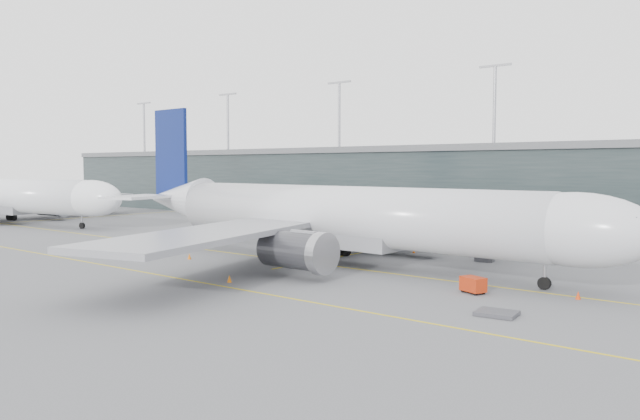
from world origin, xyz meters
The scene contains 17 objects.
ground centered at (0.00, 0.00, 0.00)m, with size 320.00×320.00×0.00m, color #525156.
taxiline_a centered at (0.00, -4.00, 0.01)m, with size 160.00×0.25×0.02m, color gold.
taxiline_b centered at (0.00, -20.00, 0.01)m, with size 160.00×0.25×0.02m, color gold.
taxiline_lead_main centered at (5.00, 20.00, 0.01)m, with size 0.25×60.00×0.02m, color gold.
taxiline_lead_adj centered at (-75.00, 20.00, 0.01)m, with size 0.25×60.00×0.02m, color gold.
terminal centered at (0.00, 58.00, 7.62)m, with size 240.00×36.00×29.00m.
main_aircraft centered at (8.08, -2.04, 5.51)m, with size 69.85×65.79×19.63m.
jet_bridge centered at (19.19, 24.49, 5.15)m, with size 11.56×44.89×6.87m.
gse_cart centered at (27.83, -8.17, 0.81)m, with size 2.50×2.07×1.46m.
baggage_dolly centered at (32.85, -14.70, 0.18)m, with size 2.97×2.38×0.30m, color #3B3B40.
uld_a centered at (-3.75, 10.43, 0.93)m, with size 2.40×2.20×1.76m.
uld_b centered at (-2.90, 11.13, 0.99)m, with size 2.22×1.85×1.88m.
uld_c centered at (0.76, 11.41, 1.08)m, with size 2.77×2.53×2.05m.
cone_nose centered at (35.86, -4.90, 0.35)m, with size 0.45×0.45×0.71m, color red.
cone_wing_stbd centered at (7.16, -18.24, 0.36)m, with size 0.46×0.46×0.73m, color orange.
cone_wing_port centered at (10.47, 11.04, 0.31)m, with size 0.39×0.39×0.61m, color orange.
cone_tail centered at (-7.86, -10.95, 0.36)m, with size 0.46×0.46×0.73m, color #D9630C.
Camera 1 is at (51.74, -59.13, 11.24)m, focal length 35.00 mm.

